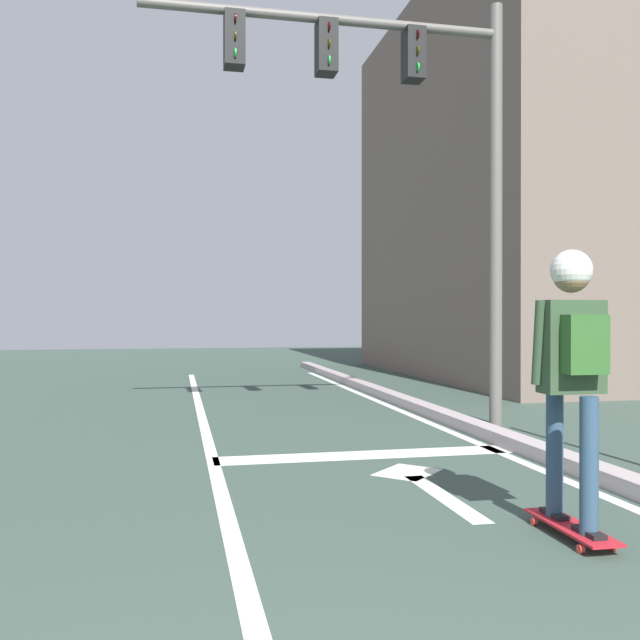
# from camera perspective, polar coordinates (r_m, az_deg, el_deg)

# --- Properties ---
(lane_line_center) EXTENTS (0.12, 20.00, 0.01)m
(lane_line_center) POSITION_cam_1_polar(r_m,az_deg,el_deg) (6.72, -8.87, -11.59)
(lane_line_center) COLOR silver
(lane_line_center) RESTS_ON ground
(lane_line_curbside) EXTENTS (0.12, 20.00, 0.01)m
(lane_line_curbside) POSITION_cam_1_polar(r_m,az_deg,el_deg) (7.44, 14.25, -10.43)
(lane_line_curbside) COLOR silver
(lane_line_curbside) RESTS_ON ground
(stop_bar) EXTENTS (3.03, 0.40, 0.01)m
(stop_bar) POSITION_cam_1_polar(r_m,az_deg,el_deg) (6.99, 3.85, -11.12)
(stop_bar) COLOR silver
(stop_bar) RESTS_ON ground
(lane_arrow_stem) EXTENTS (0.16, 1.40, 0.01)m
(lane_arrow_stem) POSITION_cam_1_polar(r_m,az_deg,el_deg) (5.50, 10.25, -14.26)
(lane_arrow_stem) COLOR silver
(lane_arrow_stem) RESTS_ON ground
(lane_arrow_head) EXTENTS (0.71, 0.71, 0.01)m
(lane_arrow_head) POSITION_cam_1_polar(r_m,az_deg,el_deg) (6.28, 7.26, -12.43)
(lane_arrow_head) COLOR silver
(lane_arrow_head) RESTS_ON ground
(curb_strip) EXTENTS (0.24, 24.00, 0.14)m
(curb_strip) POSITION_cam_1_polar(r_m,az_deg,el_deg) (7.54, 15.98, -9.77)
(curb_strip) COLOR #A79A9B
(curb_strip) RESTS_ON ground
(skateboard) EXTENTS (0.24, 0.81, 0.08)m
(skateboard) POSITION_cam_1_polar(r_m,az_deg,el_deg) (4.74, 20.15, -15.87)
(skateboard) COLOR #B11C27
(skateboard) RESTS_ON ground
(skater) EXTENTS (0.48, 0.63, 1.72)m
(skater) POSITION_cam_1_polar(r_m,az_deg,el_deg) (4.55, 20.27, -2.29)
(skater) COLOR #2B465E
(skater) RESTS_ON skateboard
(traffic_signal_mast) EXTENTS (4.51, 0.34, 5.36)m
(traffic_signal_mast) POSITION_cam_1_polar(r_m,az_deg,el_deg) (8.89, 6.56, 16.67)
(traffic_signal_mast) COLOR #5D5A54
(traffic_signal_mast) RESTS_ON ground
(building_block) EXTENTS (8.90, 9.58, 8.80)m
(building_block) POSITION_cam_1_polar(r_m,az_deg,el_deg) (18.01, 21.73, 9.89)
(building_block) COLOR #6C5C53
(building_block) RESTS_ON ground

